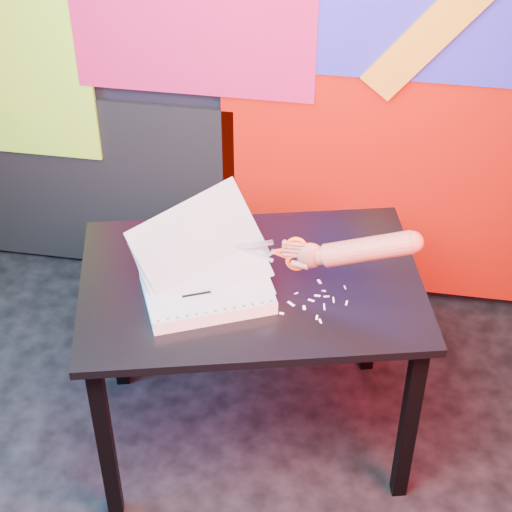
# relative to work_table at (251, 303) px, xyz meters

# --- Properties ---
(room) EXTENTS (3.01, 3.01, 2.71)m
(room) POSITION_rel_work_table_xyz_m (-0.12, -0.58, 0.70)
(room) COLOR black
(room) RESTS_ON ground
(backdrop) EXTENTS (2.88, 0.05, 2.08)m
(backdrop) POSITION_rel_work_table_xyz_m (-0.06, 0.88, 0.31)
(backdrop) COLOR red
(backdrop) RESTS_ON ground
(work_table) EXTENTS (1.26, 1.00, 0.75)m
(work_table) POSITION_rel_work_table_xyz_m (0.00, 0.00, 0.00)
(work_table) COLOR black
(work_table) RESTS_ON ground
(printout_stack) EXTENTS (0.49, 0.42, 0.37)m
(printout_stack) POSITION_rel_work_table_xyz_m (-0.13, -0.09, 0.13)
(printout_stack) COLOR silver
(printout_stack) RESTS_ON work_table
(scissors) EXTENTS (0.23, 0.01, 0.13)m
(scissors) POSITION_rel_work_table_xyz_m (0.13, -0.02, 0.24)
(scissors) COLOR silver
(scissors) RESTS_ON printout_stack
(hand_forearm) EXTENTS (0.42, 0.08, 0.17)m
(hand_forearm) POSITION_rel_work_table_xyz_m (0.34, -0.02, 0.28)
(hand_forearm) COLOR brown
(hand_forearm) RESTS_ON work_table
(paper_clippings) EXTENTS (0.21, 0.21, 0.00)m
(paper_clippings) POSITION_rel_work_table_xyz_m (0.22, -0.07, 0.10)
(paper_clippings) COLOR silver
(paper_clippings) RESTS_ON work_table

